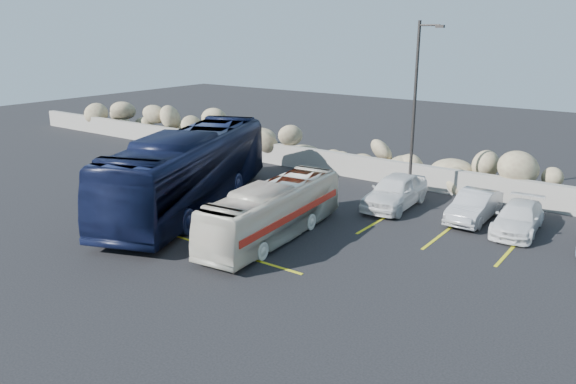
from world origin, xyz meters
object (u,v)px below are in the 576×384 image
Objects in this scene: vintage_bus at (273,211)px; car_c at (518,218)px; car_b at (474,206)px; lamppost at (415,109)px; tour_coach at (189,170)px; car_a at (395,191)px.

vintage_bus is 9.60m from car_c.
car_b is 1.87m from car_c.
lamppost is at bearing 66.63° from vintage_bus.
tour_coach is 2.82× the size of car_a.
vintage_bus is at bearing -108.00° from lamppost.
car_a is 5.28m from car_c.
car_c is (5.00, -1.06, -3.73)m from lamppost.
car_c is at bearing -10.06° from car_b.
car_b is (3.44, 0.28, -0.12)m from car_a.
car_c is at bearing -2.80° from car_a.
car_a is at bearing 66.24° from vintage_bus.
tour_coach is (-7.63, -6.34, -2.59)m from lamppost.
lamppost is 2.07× the size of car_c.
vintage_bus is (-2.34, -7.21, -3.23)m from lamppost.
vintage_bus reaches higher than car_c.
car_b is 0.97× the size of car_c.
lamppost is 3.71m from car_a.
vintage_bus is 1.99× the size of car_c.
tour_coach is at bearing -152.42° from car_b.
car_a is (-0.28, -1.00, -3.56)m from lamppost.
vintage_bus is 0.63× the size of tour_coach.
lamppost is 1.04× the size of vintage_bus.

